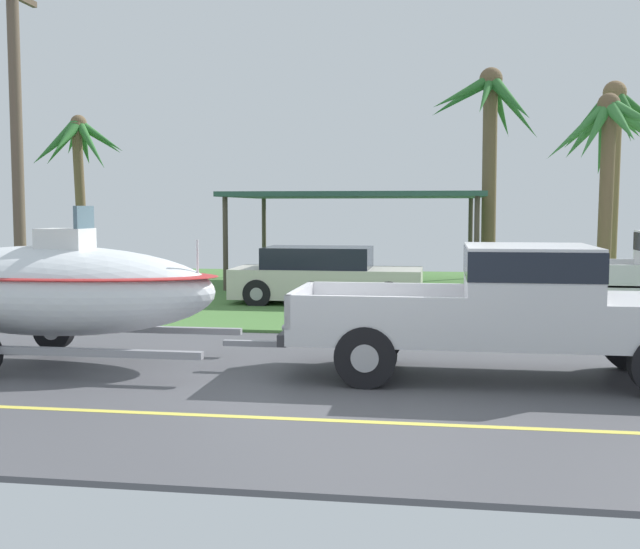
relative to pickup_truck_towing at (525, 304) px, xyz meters
name	(u,v)px	position (x,y,z in m)	size (l,w,h in m)	color
ground	(397,307)	(-2.16, 7.67, -1.02)	(36.00, 22.00, 0.11)	#4C4C51
pickup_truck_towing	(525,304)	(0.00, 0.00, 0.00)	(5.77, 1.99, 1.81)	silver
boat_on_trailer	(49,289)	(-6.85, 0.00, 0.09)	(6.34, 2.39, 2.34)	gray
parked_sedan_near	(325,277)	(-3.86, 7.67, -0.34)	(4.46, 1.85, 1.38)	beige
carport_awning	(358,197)	(-3.59, 12.34, 1.61)	(7.21, 5.22, 2.74)	#4C4238
palm_tree_near_left	(489,127)	(0.20, 12.85, 3.63)	(3.34, 2.94, 6.36)	brown
palm_tree_near_right	(608,142)	(2.71, 8.73, 2.83)	(3.44, 3.07, 4.98)	brown
palm_tree_mid	(77,153)	(-11.80, 11.33, 2.90)	(2.62, 2.64, 5.04)	brown
palm_tree_far_left	(612,138)	(3.70, 13.23, 3.29)	(3.13, 3.02, 5.94)	brown
utility_pole	(17,137)	(-9.67, 4.21, 2.72)	(0.24, 1.80, 7.17)	brown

